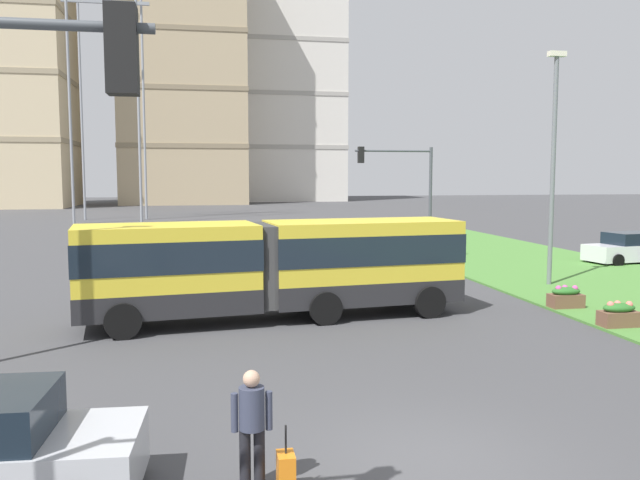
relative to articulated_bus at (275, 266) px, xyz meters
The scene contains 14 objects.
ground_plane 10.68m from the articulated_bus, 83.63° to the right, with size 260.00×260.00×0.00m, color #424244.
articulated_bus is the anchor object (origin of this frame).
car_grey_wagon 14.63m from the articulated_bus, 109.48° to the left, with size 4.59×2.45×1.58m.
car_white_van 21.28m from the articulated_bus, 26.35° to the left, with size 4.61×2.51×1.58m.
pedestrian_crossing 11.09m from the articulated_bus, 98.36° to the right, with size 0.58×0.36×1.74m.
rolling_suitcase 11.30m from the articulated_bus, 95.93° to the right, with size 0.24×0.36×0.97m.
flower_planter_2 10.19m from the articulated_bus, 18.19° to the right, with size 1.10×0.56×0.74m.
flower_planter_3 9.70m from the articulated_bus, ahead, with size 1.10×0.56×0.74m.
traffic_light_far_right 14.16m from the articulated_bus, 55.57° to the left, with size 4.00×0.28×5.84m.
streetlight_median 12.64m from the articulated_bus, 18.98° to the left, with size 0.70×0.28×9.24m.
apartment_tower_west 88.24m from the articulated_bus, 109.90° to the left, with size 17.79×16.94×52.74m.
apartment_tower_westcentre 90.90m from the articulated_bus, 92.82° to the left, with size 19.38×19.09×42.54m.
apartment_tower_centre 98.57m from the articulated_bus, 81.53° to the left, with size 17.33×14.24×35.61m.
transmission_pylon 49.54m from the articulated_bus, 102.99° to the left, with size 9.00×6.24×31.58m.
Camera 1 is at (-3.45, -9.28, 4.43)m, focal length 36.53 mm.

